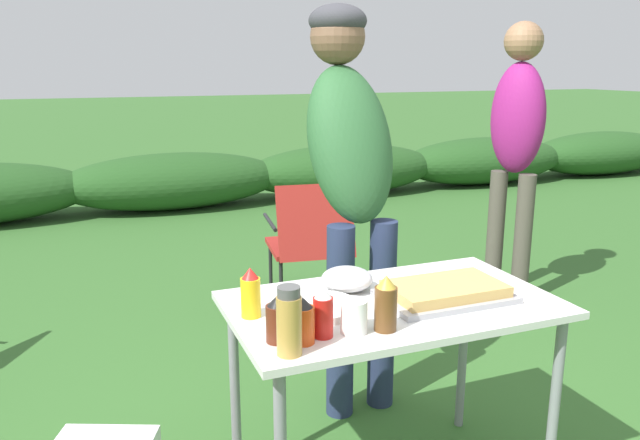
% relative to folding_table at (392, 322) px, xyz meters
% --- Properties ---
extents(shrub_hedge, '(14.40, 0.90, 0.60)m').
position_rel_folding_table_xyz_m(shrub_hedge, '(0.00, 4.97, -0.36)').
color(shrub_hedge, '#234C1E').
rests_on(shrub_hedge, ground).
extents(folding_table, '(1.10, 0.64, 0.74)m').
position_rel_folding_table_xyz_m(folding_table, '(0.00, 0.00, 0.00)').
color(folding_table, silver).
rests_on(folding_table, ground).
extents(food_tray, '(0.44, 0.27, 0.06)m').
position_rel_folding_table_xyz_m(food_tray, '(0.18, -0.05, 0.10)').
color(food_tray, '#9E9EA3').
rests_on(food_tray, folding_table).
extents(plate_stack, '(0.25, 0.25, 0.03)m').
position_rel_folding_table_xyz_m(plate_stack, '(-0.26, 0.01, 0.09)').
color(plate_stack, white).
rests_on(plate_stack, folding_table).
extents(mixing_bowl, '(0.18, 0.18, 0.08)m').
position_rel_folding_table_xyz_m(mixing_bowl, '(-0.10, 0.16, 0.12)').
color(mixing_bowl, silver).
rests_on(mixing_bowl, folding_table).
extents(paper_cup_stack, '(0.08, 0.08, 0.10)m').
position_rel_folding_table_xyz_m(paper_cup_stack, '(-0.23, -0.18, 0.13)').
color(paper_cup_stack, white).
rests_on(paper_cup_stack, folding_table).
extents(mustard_bottle, '(0.06, 0.06, 0.16)m').
position_rel_folding_table_xyz_m(mustard_bottle, '(-0.48, 0.05, 0.15)').
color(mustard_bottle, yellow).
rests_on(mustard_bottle, folding_table).
extents(beer_bottle, '(0.07, 0.07, 0.17)m').
position_rel_folding_table_xyz_m(beer_bottle, '(-0.13, -0.20, 0.16)').
color(beer_bottle, brown).
rests_on(beer_bottle, folding_table).
extents(spice_jar, '(0.07, 0.07, 0.20)m').
position_rel_folding_table_xyz_m(spice_jar, '(-0.45, -0.25, 0.17)').
color(spice_jar, '#B2893D').
rests_on(spice_jar, folding_table).
extents(hot_sauce_bottle, '(0.07, 0.07, 0.14)m').
position_rel_folding_table_xyz_m(hot_sauce_bottle, '(-0.39, -0.19, 0.14)').
color(hot_sauce_bottle, '#CC4214').
rests_on(hot_sauce_bottle, folding_table).
extents(ketchup_bottle, '(0.06, 0.06, 0.16)m').
position_rel_folding_table_xyz_m(ketchup_bottle, '(-0.32, -0.18, 0.15)').
color(ketchup_bottle, red).
rests_on(ketchup_bottle, folding_table).
extents(bbq_sauce_bottle, '(0.07, 0.07, 0.14)m').
position_rel_folding_table_xyz_m(bbq_sauce_bottle, '(-0.46, -0.16, 0.14)').
color(bbq_sauce_bottle, '#562314').
rests_on(bbq_sauce_bottle, folding_table).
extents(standing_person_in_olive_jacket, '(0.39, 0.53, 1.77)m').
position_rel_folding_table_xyz_m(standing_person_in_olive_jacket, '(0.15, 0.68, 0.46)').
color(standing_person_in_olive_jacket, '#232D4C').
rests_on(standing_person_in_olive_jacket, ground).
extents(standing_person_in_red_jacket, '(0.38, 0.42, 1.77)m').
position_rel_folding_table_xyz_m(standing_person_in_red_jacket, '(1.63, 1.44, 0.42)').
color(standing_person_in_red_jacket, '#4C473D').
rests_on(standing_person_in_red_jacket, ground).
extents(camp_chair_near_hedge, '(0.55, 0.65, 0.83)m').
position_rel_folding_table_xyz_m(camp_chair_near_hedge, '(0.36, 1.74, -0.20)').
color(camp_chair_near_hedge, maroon).
rests_on(camp_chair_near_hedge, ground).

